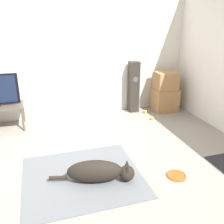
{
  "coord_description": "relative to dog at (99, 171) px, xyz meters",
  "views": [
    {
      "loc": [
        -0.41,
        -2.7,
        1.85
      ],
      "look_at": [
        0.68,
        0.84,
        0.45
      ],
      "focal_mm": 40.0,
      "sensor_mm": 36.0,
      "label": 1
    }
  ],
  "objects": [
    {
      "name": "wall_back",
      "position": [
        -0.18,
        2.35,
        1.13
      ],
      "size": [
        8.0,
        0.06,
        2.55
      ],
      "color": "silver",
      "rests_on": "ground_plane"
    },
    {
      "name": "cardboard_box_lower",
      "position": [
        1.94,
        2.0,
        0.09
      ],
      "size": [
        0.49,
        0.39,
        0.47
      ],
      "color": "#A87A4C",
      "rests_on": "ground_plane"
    },
    {
      "name": "ground_plane",
      "position": [
        -0.18,
        0.25,
        -0.14
      ],
      "size": [
        12.0,
        12.0,
        0.0
      ],
      "primitive_type": "plane",
      "color": "gray"
    },
    {
      "name": "cardboard_box_upper",
      "position": [
        1.93,
        2.01,
        0.5
      ],
      "size": [
        0.44,
        0.35,
        0.36
      ],
      "color": "#A87A4C",
      "rests_on": "cardboard_box_lower"
    },
    {
      "name": "tennis_ball_by_boxes",
      "position": [
        1.49,
        1.97,
        -0.11
      ],
      "size": [
        0.07,
        0.07,
        0.07
      ],
      "color": "#C6E033",
      "rests_on": "ground_plane"
    },
    {
      "name": "tennis_ball_near_speaker",
      "position": [
        1.46,
        1.59,
        -0.11
      ],
      "size": [
        0.07,
        0.07,
        0.07
      ],
      "color": "#C6E033",
      "rests_on": "ground_plane"
    },
    {
      "name": "area_rug",
      "position": [
        -0.17,
        0.16,
        -0.14
      ],
      "size": [
        1.43,
        1.29,
        0.01
      ],
      "color": "slate",
      "rests_on": "ground_plane"
    },
    {
      "name": "frisbee",
      "position": [
        0.94,
        -0.18,
        -0.13
      ],
      "size": [
        0.24,
        0.24,
        0.03
      ],
      "color": "#DB511E",
      "rests_on": "ground_plane"
    },
    {
      "name": "dog",
      "position": [
        0.0,
        0.0,
        0.0
      ],
      "size": [
        1.0,
        0.39,
        0.28
      ],
      "color": "black",
      "rests_on": "area_rug"
    },
    {
      "name": "floor_speaker",
      "position": [
        1.29,
        2.16,
        0.38
      ],
      "size": [
        0.19,
        0.2,
        1.04
      ],
      "color": "#2D2823",
      "rests_on": "ground_plane"
    }
  ]
}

